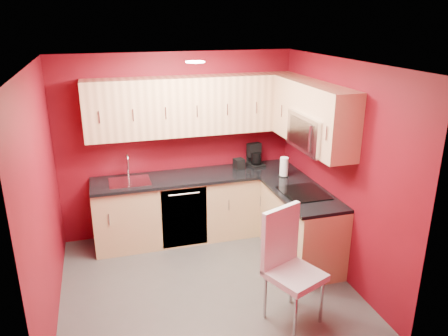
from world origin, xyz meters
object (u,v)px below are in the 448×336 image
sink (129,179)px  dining_chair (295,269)px  napkin_holder (239,164)px  paper_towel (284,167)px  microwave (316,132)px  coffee_maker (256,155)px

sink → dining_chair: bearing=-55.6°
napkin_holder → paper_towel: bearing=-43.1°
napkin_holder → dining_chair: 2.15m
microwave → coffee_maker: bearing=105.7°
sink → paper_towel: size_ratio=2.01×
coffee_maker → napkin_holder: 0.29m
microwave → sink: microwave is taller
napkin_holder → microwave: bearing=-61.5°
coffee_maker → paper_towel: bearing=-79.3°
sink → paper_towel: (1.99, -0.38, 0.09)m
sink → microwave: bearing=-25.6°
paper_towel → dining_chair: (-0.59, -1.66, -0.45)m
microwave → dining_chair: 1.65m
dining_chair → sink: bearing=101.8°
sink → napkin_holder: 1.51m
paper_towel → dining_chair: size_ratio=0.22×
coffee_maker → napkin_holder: size_ratio=2.23×
paper_towel → dining_chair: dining_chair is taller
dining_chair → napkin_holder: bearing=64.4°
coffee_maker → dining_chair: coffee_maker is taller
sink → dining_chair: 2.50m
sink → dining_chair: (1.40, -2.04, -0.36)m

